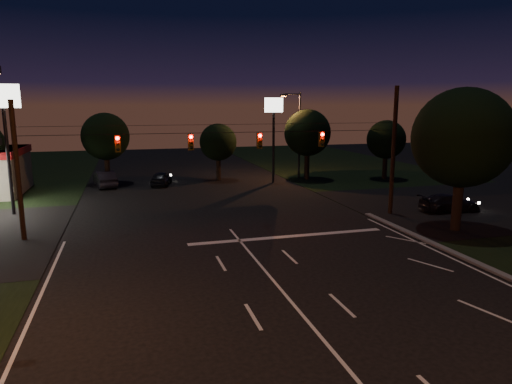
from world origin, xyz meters
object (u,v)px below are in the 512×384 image
object	(u,v)px
utility_pole_right	(390,214)
car_cross	(449,203)
car_oncoming_b	(105,179)
tree_right_near	(461,139)
car_oncoming_a	(161,178)

from	to	relation	value
utility_pole_right	car_cross	world-z (taller)	utility_pole_right
car_oncoming_b	tree_right_near	bearing A→B (deg)	123.61
car_oncoming_b	car_oncoming_a	bearing A→B (deg)	163.43
car_oncoming_b	car_cross	bearing A→B (deg)	133.30
utility_pole_right	tree_right_near	bearing A→B (deg)	-72.47
car_oncoming_a	car_oncoming_b	xyz separation A→B (m)	(-5.23, 0.50, 0.09)
tree_right_near	car_oncoming_a	xyz separation A→B (m)	(-16.49, 21.40, -5.00)
car_oncoming_b	car_cross	size ratio (longest dim) A/B	1.04
tree_right_near	car_cross	size ratio (longest dim) A/B	1.95
utility_pole_right	tree_right_near	size ratio (longest dim) A/B	1.03
utility_pole_right	car_oncoming_a	size ratio (longest dim) A/B	2.27
car_oncoming_a	car_cross	bearing A→B (deg)	153.26
utility_pole_right	tree_right_near	xyz separation A→B (m)	(1.53, -4.83, 5.68)
tree_right_near	car_oncoming_a	bearing A→B (deg)	127.61
tree_right_near	utility_pole_right	bearing A→B (deg)	107.53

